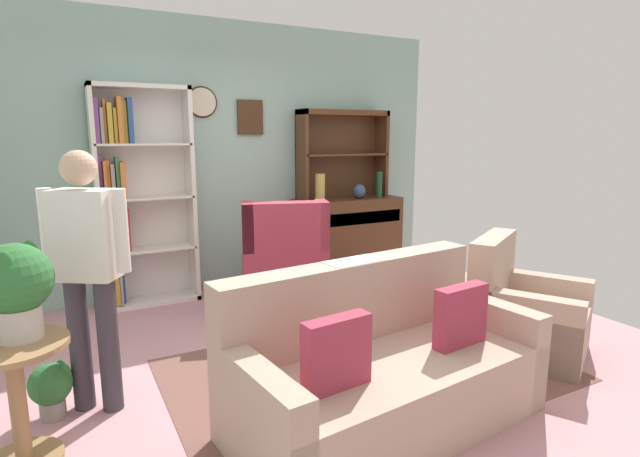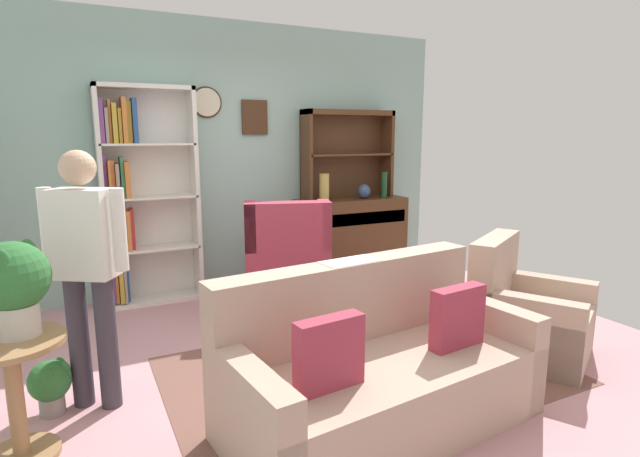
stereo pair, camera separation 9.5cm
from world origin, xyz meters
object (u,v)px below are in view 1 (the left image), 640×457
sideboard (346,233)px  vase_round (359,191)px  potted_plant_small (51,387)px  bottle_wine (379,185)px  vase_tall (320,187)px  book_stack (331,302)px  coffee_table (331,311)px  person_reading (87,264)px  potted_plant_large (15,284)px  sideboard_hutch (342,142)px  plant_stand (16,390)px  wingback_chair (284,268)px  armchair_floral (524,315)px  couch_floral (382,370)px  bookshelf (136,195)px

sideboard → vase_round: size_ratio=7.65×
potted_plant_small → bottle_wine: bearing=26.3°
vase_tall → book_stack: bearing=-115.6°
coffee_table → vase_tall: bearing=64.5°
person_reading → coffee_table: size_ratio=1.95×
book_stack → vase_round: bearing=52.7°
sideboard → potted_plant_large: size_ratio=2.69×
potted_plant_large → person_reading: 0.49m
coffee_table → book_stack: bearing=-119.3°
sideboard → vase_round: bearing=-27.2°
sideboard → sideboard_hutch: (0.00, 0.11, 1.05)m
bottle_wine → potted_plant_small: bearing=-153.7°
sideboard → plant_stand: (-3.21, -2.19, -0.11)m
sideboard → wingback_chair: (-1.09, -0.66, -0.13)m
armchair_floral → coffee_table: 1.47m
armchair_floral → potted_plant_small: armchair_floral is taller
vase_round → coffee_table: vase_round is taller
plant_stand → potted_plant_small: (0.13, 0.39, -0.20)m
couch_floral → plant_stand: bearing=163.9°
vase_round → book_stack: size_ratio=1.03×
person_reading → coffee_table: person_reading is taller
coffee_table → book_stack: (-0.04, -0.06, 0.09)m
plant_stand → potted_plant_large: 0.54m
bottle_wine → coffee_table: bottle_wine is taller
wingback_chair → person_reading: bearing=-146.8°
sideboard_hutch → potted_plant_large: 3.95m
book_stack → bookshelf: bearing=117.6°
sideboard → bottle_wine: 0.69m
armchair_floral → coffee_table: size_ratio=1.31×
potted_plant_large → person_reading: person_reading is taller
wingback_chair → plant_stand: (-2.12, -1.53, 0.02)m
sideboard → plant_stand: size_ratio=2.01×
sideboard → plant_stand: bearing=-145.7°
sideboard → bottle_wine: bottle_wine is taller
person_reading → vase_tall: bearing=35.2°
book_stack → coffee_table: bearing=60.7°
bookshelf → wingback_chair: bookshelf is taller
plant_stand → person_reading: person_reading is taller
potted_plant_large → bottle_wine: bearing=30.1°
plant_stand → person_reading: 0.74m
bottle_wine → wingback_chair: size_ratio=0.29×
coffee_table → book_stack: size_ratio=4.83×
potted_plant_small → vase_round: bearing=28.4°
vase_tall → book_stack: (-0.87, -1.81, -0.63)m
plant_stand → wingback_chair: bearing=35.8°
person_reading → potted_plant_small: bearing=178.9°
bottle_wine → couch_floral: 3.27m
sideboard_hutch → vase_round: (0.13, -0.18, -0.55)m
bookshelf → sideboard: bookshelf is taller
wingback_chair → plant_stand: 2.62m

